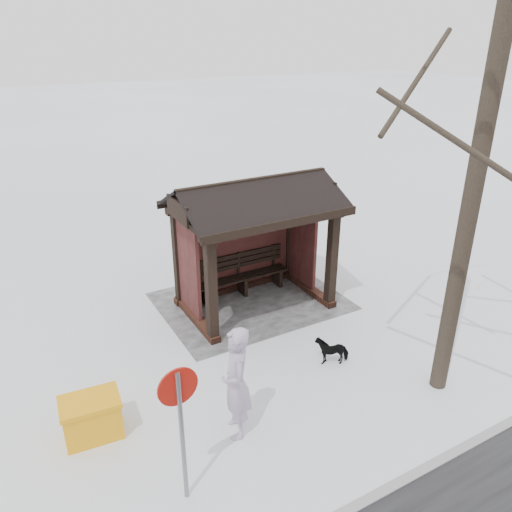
{
  "coord_description": "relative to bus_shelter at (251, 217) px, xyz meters",
  "views": [
    {
      "loc": [
        5.03,
        9.01,
        5.91
      ],
      "look_at": [
        0.42,
        0.8,
        1.68
      ],
      "focal_mm": 35.0,
      "sensor_mm": 36.0,
      "label": 1
    }
  ],
  "objects": [
    {
      "name": "ground",
      "position": [
        0.0,
        0.16,
        -2.17
      ],
      "size": [
        120.0,
        120.0,
        0.0
      ],
      "primitive_type": "plane",
      "color": "white",
      "rests_on": "ground"
    },
    {
      "name": "kerb",
      "position": [
        0.0,
        5.66,
        -2.16
      ],
      "size": [
        120.0,
        0.15,
        0.06
      ],
      "primitive_type": "cube",
      "color": "gray",
      "rests_on": "ground"
    },
    {
      "name": "trampled_patch",
      "position": [
        0.0,
        -0.04,
        -2.16
      ],
      "size": [
        4.2,
        3.2,
        0.02
      ],
      "primitive_type": "cube",
      "color": "#949399",
      "rests_on": "ground"
    },
    {
      "name": "bus_shelter",
      "position": [
        0.0,
        0.0,
        0.0
      ],
      "size": [
        3.6,
        2.4,
        3.09
      ],
      "color": "#351B13",
      "rests_on": "ground"
    },
    {
      "name": "tree_near",
      "position": [
        -1.5,
        4.36,
        3.99
      ],
      "size": [
        3.42,
        3.42,
        9.03
      ],
      "color": "black",
      "rests_on": "ground"
    },
    {
      "name": "pedestrian",
      "position": [
        2.25,
        3.6,
        -1.21
      ],
      "size": [
        0.65,
        0.81,
        1.92
      ],
      "primitive_type": "imported",
      "rotation": [
        0.0,
        0.0,
        1.26
      ],
      "color": "#AD9DB9",
      "rests_on": "ground"
    },
    {
      "name": "dog",
      "position": [
        -0.23,
        2.82,
        -1.9
      ],
      "size": [
        0.7,
        0.51,
        0.54
      ],
      "primitive_type": "imported",
      "rotation": [
        0.0,
        0.0,
        1.17
      ],
      "color": "black",
      "rests_on": "ground"
    },
    {
      "name": "grit_bin",
      "position": [
        4.29,
        2.55,
        -1.81
      ],
      "size": [
        0.97,
        0.71,
        0.71
      ],
      "rotation": [
        0.0,
        0.0,
        -0.09
      ],
      "color": "orange",
      "rests_on": "ground"
    },
    {
      "name": "road_sign",
      "position": [
        3.43,
        4.33,
        -0.6
      ],
      "size": [
        0.55,
        0.1,
        2.15
      ],
      "rotation": [
        0.0,
        0.0,
        0.06
      ],
      "color": "slate",
      "rests_on": "ground"
    }
  ]
}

